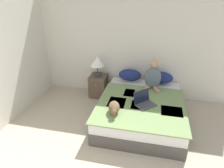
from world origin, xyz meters
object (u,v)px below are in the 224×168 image
object	(u,v)px
bed	(141,109)
pillow_near	(130,75)
person_sitting	(153,76)
nightstand	(99,86)
pillow_far	(161,78)
cat_tabby	(114,108)
table_lamp	(97,62)
laptop_open	(144,102)

from	to	relation	value
bed	pillow_near	bearing A→B (deg)	113.09
person_sitting	nightstand	size ratio (longest dim) A/B	1.23
pillow_far	cat_tabby	bearing A→B (deg)	-119.63
table_lamp	laptop_open	bearing A→B (deg)	-38.99
bed	person_sitting	world-z (taller)	person_sitting
pillow_near	bed	bearing A→B (deg)	-66.91
person_sitting	laptop_open	size ratio (longest dim) A/B	1.44
pillow_near	cat_tabby	distance (m)	1.41
bed	table_lamp	world-z (taller)	table_lamp
person_sitting	table_lamp	bearing A→B (deg)	170.19
person_sitting	laptop_open	distance (m)	0.78
laptop_open	person_sitting	bearing A→B (deg)	37.44
laptop_open	table_lamp	bearing A→B (deg)	96.89
pillow_near	person_sitting	xyz separation A→B (m)	(0.53, -0.29, 0.14)
pillow_near	laptop_open	bearing A→B (deg)	-67.75
bed	laptop_open	distance (m)	0.35
pillow_near	table_lamp	size ratio (longest dim) A/B	1.08
nightstand	person_sitting	bearing A→B (deg)	-10.14
laptop_open	table_lamp	size ratio (longest dim) A/B	0.94
bed	laptop_open	bearing A→B (deg)	-71.76
pillow_near	pillow_far	world-z (taller)	same
cat_tabby	nightstand	xyz separation A→B (m)	(-0.68, 1.35, -0.29)
pillow_far	table_lamp	xyz separation A→B (m)	(-1.49, -0.06, 0.28)
pillow_near	table_lamp	xyz separation A→B (m)	(-0.77, -0.06, 0.28)
nightstand	pillow_far	bearing A→B (deg)	2.23
bed	nightstand	xyz separation A→B (m)	(-1.12, 0.79, 0.04)
bed	nightstand	distance (m)	1.37
pillow_far	pillow_near	bearing A→B (deg)	180.00
bed	pillow_near	xyz separation A→B (m)	(-0.36, 0.84, 0.37)
nightstand	table_lamp	bearing A→B (deg)	-136.93
person_sitting	cat_tabby	xyz separation A→B (m)	(-0.61, -1.12, -0.18)
pillow_near	person_sitting	distance (m)	0.62
pillow_near	laptop_open	xyz separation A→B (m)	(0.42, -1.03, -0.09)
bed	nightstand	world-z (taller)	nightstand
cat_tabby	laptop_open	distance (m)	0.63
person_sitting	table_lamp	world-z (taller)	person_sitting
pillow_far	cat_tabby	size ratio (longest dim) A/B	1.05
cat_tabby	nightstand	bearing A→B (deg)	-165.51
bed	person_sitting	bearing A→B (deg)	73.03
table_lamp	bed	bearing A→B (deg)	-34.65
laptop_open	pillow_near	bearing A→B (deg)	68.14
laptop_open	table_lamp	world-z (taller)	table_lamp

